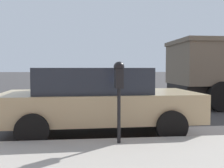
{
  "coord_description": "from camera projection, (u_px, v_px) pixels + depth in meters",
  "views": [
    {
      "loc": [
        -7.04,
        -0.15,
        1.48
      ],
      "look_at": [
        -2.34,
        -0.65,
        1.2
      ],
      "focal_mm": 42.0,
      "sensor_mm": 36.0,
      "label": 1
    }
  ],
  "objects": [
    {
      "name": "parking_meter",
      "position": [
        119.0,
        81.0,
        4.57
      ],
      "size": [
        0.21,
        0.19,
        1.44
      ],
      "color": "black",
      "rests_on": "sidewalk"
    },
    {
      "name": "ground_plane",
      "position": [
        79.0,
        123.0,
        7.06
      ],
      "size": [
        220.0,
        220.0,
        0.0
      ],
      "primitive_type": "plane",
      "color": "#3D3A3A"
    },
    {
      "name": "car_tan",
      "position": [
        98.0,
        99.0,
        6.01
      ],
      "size": [
        2.25,
        4.42,
        1.49
      ],
      "rotation": [
        0.0,
        0.0,
        3.17
      ],
      "color": "tan",
      "rests_on": "ground_plane"
    }
  ]
}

